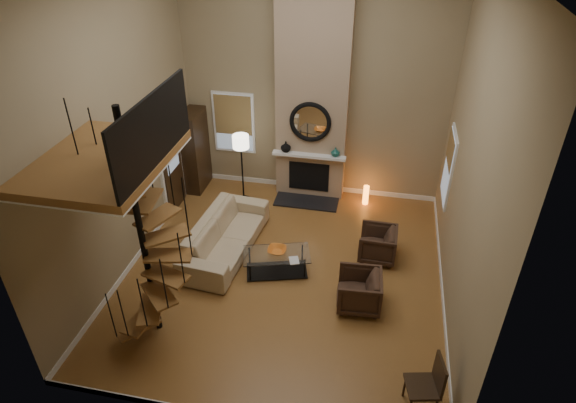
% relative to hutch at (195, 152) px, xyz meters
% --- Properties ---
extents(ground, '(6.00, 6.50, 0.01)m').
position_rel_hutch_xyz_m(ground, '(2.79, -2.79, -0.95)').
color(ground, '#A67135').
rests_on(ground, ground).
extents(back_wall, '(6.00, 0.02, 5.50)m').
position_rel_hutch_xyz_m(back_wall, '(2.79, 0.46, 1.80)').
color(back_wall, '#93815E').
rests_on(back_wall, ground).
extents(front_wall, '(6.00, 0.02, 5.50)m').
position_rel_hutch_xyz_m(front_wall, '(2.79, -6.04, 1.80)').
color(front_wall, '#93815E').
rests_on(front_wall, ground).
extents(left_wall, '(0.02, 6.50, 5.50)m').
position_rel_hutch_xyz_m(left_wall, '(-0.21, -2.79, 1.80)').
color(left_wall, '#93815E').
rests_on(left_wall, ground).
extents(right_wall, '(0.02, 6.50, 5.50)m').
position_rel_hutch_xyz_m(right_wall, '(5.79, -2.79, 1.80)').
color(right_wall, '#93815E').
rests_on(right_wall, ground).
extents(baseboard_back, '(6.00, 0.02, 0.12)m').
position_rel_hutch_xyz_m(baseboard_back, '(2.79, 0.45, -0.89)').
color(baseboard_back, white).
rests_on(baseboard_back, ground).
extents(baseboard_left, '(0.02, 6.50, 0.12)m').
position_rel_hutch_xyz_m(baseboard_left, '(-0.20, -2.79, -0.89)').
color(baseboard_left, white).
rests_on(baseboard_left, ground).
extents(baseboard_right, '(0.02, 6.50, 0.12)m').
position_rel_hutch_xyz_m(baseboard_right, '(5.78, -2.79, -0.89)').
color(baseboard_right, white).
rests_on(baseboard_right, ground).
extents(chimney_breast, '(1.60, 0.38, 5.50)m').
position_rel_hutch_xyz_m(chimney_breast, '(2.79, 0.27, 1.80)').
color(chimney_breast, '#9F8467').
rests_on(chimney_breast, ground).
extents(hearth, '(1.50, 0.60, 0.04)m').
position_rel_hutch_xyz_m(hearth, '(2.79, -0.22, -0.93)').
color(hearth, black).
rests_on(hearth, ground).
extents(firebox, '(0.95, 0.02, 0.72)m').
position_rel_hutch_xyz_m(firebox, '(2.79, 0.07, -0.40)').
color(firebox, black).
rests_on(firebox, chimney_breast).
extents(mantel, '(1.70, 0.18, 0.06)m').
position_rel_hutch_xyz_m(mantel, '(2.79, -0.01, 0.20)').
color(mantel, white).
rests_on(mantel, chimney_breast).
extents(mirror_frame, '(0.94, 0.10, 0.94)m').
position_rel_hutch_xyz_m(mirror_frame, '(2.79, 0.05, 1.00)').
color(mirror_frame, black).
rests_on(mirror_frame, chimney_breast).
extents(mirror_disc, '(0.80, 0.01, 0.80)m').
position_rel_hutch_xyz_m(mirror_disc, '(2.79, 0.06, 1.00)').
color(mirror_disc, white).
rests_on(mirror_disc, chimney_breast).
extents(vase_left, '(0.24, 0.24, 0.25)m').
position_rel_hutch_xyz_m(vase_left, '(2.24, 0.03, 0.35)').
color(vase_left, black).
rests_on(vase_left, mantel).
extents(vase_right, '(0.20, 0.20, 0.21)m').
position_rel_hutch_xyz_m(vase_right, '(3.39, 0.03, 0.33)').
color(vase_right, '#164E46').
rests_on(vase_right, mantel).
extents(window_back, '(1.02, 0.06, 1.52)m').
position_rel_hutch_xyz_m(window_back, '(0.89, 0.43, 0.67)').
color(window_back, white).
rests_on(window_back, back_wall).
extents(window_right, '(0.06, 1.02, 1.52)m').
position_rel_hutch_xyz_m(window_right, '(5.76, -0.79, 0.68)').
color(window_right, white).
rests_on(window_right, right_wall).
extents(entry_door, '(0.10, 1.05, 2.16)m').
position_rel_hutch_xyz_m(entry_door, '(-0.17, -0.99, 0.10)').
color(entry_door, white).
rests_on(entry_door, ground).
extents(loft, '(1.70, 2.20, 1.09)m').
position_rel_hutch_xyz_m(loft, '(0.74, -4.59, 2.29)').
color(loft, olive).
rests_on(loft, left_wall).
extents(spiral_stair, '(1.47, 1.47, 4.06)m').
position_rel_hutch_xyz_m(spiral_stair, '(1.00, -4.58, 0.83)').
color(spiral_stair, black).
rests_on(spiral_stair, ground).
extents(hutch, '(0.43, 0.92, 2.05)m').
position_rel_hutch_xyz_m(hutch, '(0.00, 0.00, 0.00)').
color(hutch, black).
rests_on(hutch, ground).
extents(sofa, '(1.23, 2.65, 0.75)m').
position_rel_hutch_xyz_m(sofa, '(1.47, -2.33, -0.55)').
color(sofa, tan).
rests_on(sofa, ground).
extents(armchair_near, '(0.75, 0.73, 0.67)m').
position_rel_hutch_xyz_m(armchair_near, '(4.59, -1.97, -0.60)').
color(armchair_near, '#3C271B').
rests_on(armchair_near, ground).
extents(armchair_far, '(0.82, 0.80, 0.70)m').
position_rel_hutch_xyz_m(armchair_far, '(4.35, -3.39, -0.60)').
color(armchair_far, '#3C271B').
rests_on(armchair_far, ground).
extents(coffee_table, '(1.40, 0.96, 0.47)m').
position_rel_hutch_xyz_m(coffee_table, '(2.65, -2.80, -0.67)').
color(coffee_table, silver).
rests_on(coffee_table, ground).
extents(bowl, '(0.36, 0.36, 0.09)m').
position_rel_hutch_xyz_m(bowl, '(2.65, -2.75, -0.45)').
color(bowl, orange).
rests_on(bowl, coffee_table).
extents(book, '(0.24, 0.28, 0.02)m').
position_rel_hutch_xyz_m(book, '(3.00, -2.95, -0.49)').
color(book, gray).
rests_on(book, coffee_table).
extents(floor_lamp, '(0.37, 0.37, 1.70)m').
position_rel_hutch_xyz_m(floor_lamp, '(1.30, -0.41, 0.46)').
color(floor_lamp, black).
rests_on(floor_lamp, ground).
extents(accent_lamp, '(0.13, 0.13, 0.47)m').
position_rel_hutch_xyz_m(accent_lamp, '(4.16, 0.01, -0.70)').
color(accent_lamp, orange).
rests_on(accent_lamp, ground).
extents(side_chair, '(0.53, 0.53, 0.97)m').
position_rel_hutch_xyz_m(side_chair, '(5.39, -5.25, -0.42)').
color(side_chair, black).
rests_on(side_chair, ground).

